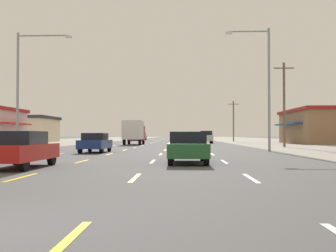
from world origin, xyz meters
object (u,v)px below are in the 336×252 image
at_px(sedan_inner_left_nearest, 20,149).
at_px(box_truck_inner_left_midfar, 134,131).
at_px(hatchback_inner_right_far, 183,139).
at_px(suv_far_right_farther, 206,137).
at_px(streetlight_right_row_0, 265,81).
at_px(sedan_inner_right_near, 188,147).
at_px(suv_far_right_distant_a, 193,136).
at_px(sedan_inner_left_mid, 95,142).
at_px(suv_far_left_farthest, 142,136).
at_px(streetlight_left_row_0, 23,82).

xyz_separation_m(sedan_inner_left_nearest, box_truck_inner_left_midfar, (-0.06, 38.82, 1.08)).
xyz_separation_m(hatchback_inner_right_far, suv_far_right_farther, (3.74, 5.37, 0.24)).
bearing_deg(suv_far_right_farther, streetlight_right_row_0, -85.33).
relative_size(sedan_inner_right_near, hatchback_inner_right_far, 1.15).
bearing_deg(sedan_inner_right_near, box_truck_inner_left_midfar, 100.71).
relative_size(sedan_inner_left_nearest, sedan_inner_right_near, 1.00).
bearing_deg(box_truck_inner_left_midfar, suv_far_right_distant_a, 82.07).
bearing_deg(sedan_inner_left_mid, suv_far_right_distant_a, 84.08).
height_order(suv_far_left_farthest, streetlight_right_row_0, streetlight_right_row_0).
height_order(sedan_inner_right_near, suv_far_right_farther, suv_far_right_farther).
bearing_deg(box_truck_inner_left_midfar, hatchback_inner_right_far, 36.23).
xyz_separation_m(sedan_inner_right_near, box_truck_inner_left_midfar, (-6.78, 35.82, 1.08)).
relative_size(sedan_inner_left_mid, suv_far_right_distant_a, 0.92).
distance_m(hatchback_inner_right_far, streetlight_right_row_0, 28.56).
bearing_deg(streetlight_left_row_0, suv_far_right_farther, 62.83).
relative_size(box_truck_inner_left_midfar, hatchback_inner_right_far, 1.85).
bearing_deg(streetlight_left_row_0, suv_far_right_distant_a, 80.18).
height_order(hatchback_inner_right_far, suv_far_right_distant_a, suv_far_right_distant_a).
xyz_separation_m(sedan_inner_right_near, suv_far_right_distant_a, (3.39, 108.83, 0.27)).
distance_m(suv_far_right_distant_a, streetlight_left_row_0, 97.01).
relative_size(suv_far_right_farther, streetlight_right_row_0, 0.50).
distance_m(sedan_inner_left_nearest, suv_far_right_farther, 50.22).
bearing_deg(streetlight_right_row_0, sedan_inner_left_nearest, -128.67).
xyz_separation_m(sedan_inner_left_nearest, sedan_inner_left_mid, (-0.03, 14.11, 0.00)).
distance_m(hatchback_inner_right_far, suv_far_right_distant_a, 68.17).
bearing_deg(suv_far_right_farther, sedan_inner_left_nearest, -101.96).
height_order(sedan_inner_left_nearest, suv_far_left_farthest, suv_far_left_farthest).
xyz_separation_m(sedan_inner_right_near, streetlight_left_row_0, (-13.13, 13.35, 4.88)).
bearing_deg(suv_far_left_farthest, sedan_inner_left_mid, -87.08).
bearing_deg(streetlight_right_row_0, hatchback_inner_right_far, 103.17).
bearing_deg(sedan_inner_right_near, suv_far_left_farthest, 96.99).
height_order(suv_far_right_farther, suv_far_left_farthest, same).
xyz_separation_m(suv_far_right_farther, streetlight_right_row_0, (2.68, -32.77, 4.60)).
relative_size(sedan_inner_left_nearest, hatchback_inner_right_far, 1.15).
bearing_deg(suv_far_right_distant_a, streetlight_right_row_0, -88.21).
xyz_separation_m(sedan_inner_left_mid, streetlight_right_row_0, (13.11, 2.24, 4.87)).
height_order(sedan_inner_left_mid, hatchback_inner_right_far, hatchback_inner_right_far).
distance_m(sedan_inner_left_nearest, streetlight_left_row_0, 18.23).
xyz_separation_m(sedan_inner_left_nearest, suv_far_left_farthest, (-3.85, 89.13, 0.27)).
height_order(sedan_inner_left_nearest, hatchback_inner_right_far, hatchback_inner_right_far).
distance_m(suv_far_right_distant_a, streetlight_right_row_0, 95.64).
bearing_deg(sedan_inner_left_nearest, suv_far_right_farther, 78.04).
relative_size(sedan_inner_right_near, box_truck_inner_left_midfar, 0.63).
bearing_deg(hatchback_inner_right_far, sedan_inner_left_nearest, -98.67).
xyz_separation_m(box_truck_inner_left_midfar, streetlight_left_row_0, (-6.36, -22.47, 3.80)).
relative_size(suv_far_left_farthest, suv_far_right_distant_a, 1.00).
xyz_separation_m(sedan_inner_left_nearest, streetlight_right_row_0, (13.08, 16.35, 4.87)).
distance_m(sedan_inner_right_near, suv_far_left_farthest, 86.78).
height_order(sedan_inner_left_mid, streetlight_right_row_0, streetlight_right_row_0).
height_order(sedan_inner_left_nearest, sedan_inner_left_mid, same).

